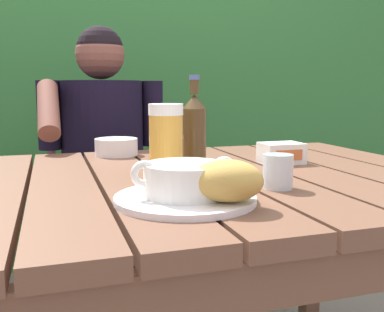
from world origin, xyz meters
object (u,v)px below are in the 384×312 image
Objects in this scene: diner_bowl at (116,147)px; serving_plate at (185,198)px; soup_bowl at (185,179)px; beer_glass at (166,142)px; chair_near_diner at (100,200)px; beer_bottle at (194,132)px; bread_roll at (227,181)px; person_eating at (104,154)px; water_glass_small at (278,171)px; table_knife at (231,185)px; butter_tub at (281,153)px.

serving_plate is at bearing -86.56° from diner_bowl.
soup_bowl is 1.17× the size of beer_glass.
chair_near_diner is 0.97m from beer_bottle.
beer_glass reaches higher than bread_roll.
person_eating is 0.95m from water_glass_small.
beer_bottle reaches higher than diner_bowl.
water_glass_small is (0.22, 0.05, 0.03)m from serving_plate.
beer_bottle reaches higher than water_glass_small.
table_knife is (0.13, 0.09, -0.00)m from serving_plate.
bread_roll is at bearing -49.40° from soup_bowl.
butter_tub is at bearing 17.29° from beer_glass.
beer_bottle is at bearing 68.69° from serving_plate.
soup_bowl reaches higher than table_knife.
beer_glass is at bearing 129.48° from table_knife.
serving_plate is at bearing 130.60° from bread_roll.
bread_roll reaches higher than serving_plate.
beer_glass reaches higher than serving_plate.
chair_near_diner is 4.71× the size of soup_bowl.
serving_plate is at bearing -167.89° from water_glass_small.
chair_near_diner is 1.21m from soup_bowl.
beer_glass reaches higher than diner_bowl.
beer_bottle is at bearing -66.48° from diner_bowl.
water_glass_small is 0.54× the size of diner_bowl.
water_glass_small is at bearing 34.98° from bread_roll.
butter_tub reaches higher than table_knife.
serving_plate is 1.30× the size of soup_bowl.
water_glass_small is (0.22, 0.05, -0.01)m from soup_bowl.
chair_near_diner reaches higher than diner_bowl.
water_glass_small is (0.26, -1.12, 0.31)m from chair_near_diner.
person_eating is at bearing 100.93° from table_knife.
person_eating reaches higher than serving_plate.
beer_bottle is at bearing 68.69° from soup_bowl.
chair_near_diner is 1.02m from beer_glass.
soup_bowl is at bearing -146.07° from table_knife.
chair_near_diner is at bearing 102.94° from water_glass_small.
diner_bowl is (-0.09, 0.69, -0.02)m from bread_roll.
table_knife is (-0.09, 0.04, -0.03)m from water_glass_small.
person_eating reaches higher than soup_bowl.
person_eating is 0.89m from table_knife.
person_eating is 16.36× the size of water_glass_small.
beer_bottle is at bearing -77.37° from person_eating.
soup_bowl is at bearing -87.58° from person_eating.
person_eating is at bearing -90.83° from chair_near_diner.
beer_glass is 0.39m from butter_tub.
serving_plate is at bearing -111.31° from beer_bottle.
water_glass_small is (0.16, 0.11, -0.01)m from bread_roll.
serving_plate is 1.71× the size of bread_roll.
person_eating is (-0.00, -0.20, 0.23)m from chair_near_diner.
chair_near_diner is at bearing 93.49° from beer_glass.
beer_glass is (0.02, 0.22, 0.04)m from soup_bowl.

